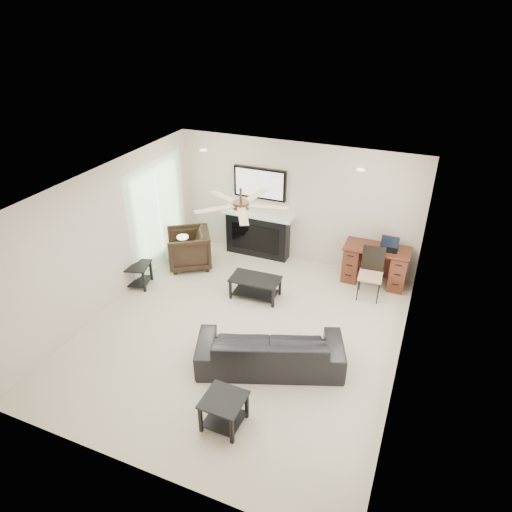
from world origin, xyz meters
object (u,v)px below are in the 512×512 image
object	(u,v)px
sofa	(270,349)
coffee_table	(255,287)
desk	(375,265)
armchair	(189,249)
fireplace_unit	(257,214)

from	to	relation	value
sofa	coffee_table	distance (m)	1.84
sofa	desk	bearing A→B (deg)	-129.75
armchair	desk	size ratio (longest dim) A/B	0.70
sofa	fireplace_unit	size ratio (longest dim) A/B	1.13
sofa	fireplace_unit	distance (m)	3.50
sofa	desk	distance (m)	3.12
coffee_table	desk	size ratio (longest dim) A/B	0.74
sofa	desk	world-z (taller)	desk
sofa	desk	xyz separation A→B (m)	(1.03, 2.94, 0.06)
armchair	coffee_table	distance (m)	1.80
coffee_table	fireplace_unit	distance (m)	1.78
armchair	coffee_table	world-z (taller)	armchair
sofa	armchair	world-z (taller)	armchair
armchair	desk	xyz separation A→B (m)	(3.63, 0.79, -0.01)
armchair	desk	bearing A→B (deg)	69.80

